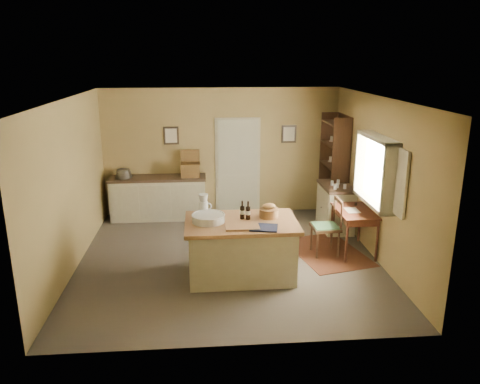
% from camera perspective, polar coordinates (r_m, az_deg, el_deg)
% --- Properties ---
extents(ground, '(5.00, 5.00, 0.00)m').
position_cam_1_polar(ground, '(8.07, -1.40, -8.10)').
color(ground, brown).
rests_on(ground, ground).
extents(wall_back, '(5.00, 0.10, 2.70)m').
position_cam_1_polar(wall_back, '(10.04, -2.29, 4.90)').
color(wall_back, '#99804A').
rests_on(wall_back, ground).
extents(wall_front, '(5.00, 0.10, 2.70)m').
position_cam_1_polar(wall_front, '(5.25, 0.11, -5.92)').
color(wall_front, '#99804A').
rests_on(wall_front, ground).
extents(wall_left, '(0.10, 5.00, 2.70)m').
position_cam_1_polar(wall_left, '(7.88, -19.93, 0.73)').
color(wall_left, '#99804A').
rests_on(wall_left, ground).
extents(wall_right, '(0.10, 5.00, 2.70)m').
position_cam_1_polar(wall_right, '(8.14, 16.39, 1.52)').
color(wall_right, '#99804A').
rests_on(wall_right, ground).
extents(ceiling, '(5.00, 5.00, 0.00)m').
position_cam_1_polar(ceiling, '(7.38, -1.55, 11.37)').
color(ceiling, silver).
rests_on(ceiling, wall_back).
extents(door, '(0.97, 0.06, 2.11)m').
position_cam_1_polar(door, '(10.10, -0.28, 3.27)').
color(door, '#B1AF93').
rests_on(door, ground).
extents(framed_prints, '(2.82, 0.02, 0.38)m').
position_cam_1_polar(framed_prints, '(9.97, -1.15, 6.99)').
color(framed_prints, black).
rests_on(framed_prints, ground).
extents(window, '(0.25, 1.99, 1.12)m').
position_cam_1_polar(window, '(7.88, 16.49, 2.55)').
color(window, beige).
rests_on(window, ground).
extents(work_island, '(1.72, 1.12, 1.20)m').
position_cam_1_polar(work_island, '(7.29, 0.08, -6.73)').
color(work_island, beige).
rests_on(work_island, ground).
extents(sideboard, '(2.00, 0.57, 1.18)m').
position_cam_1_polar(sideboard, '(10.00, -9.86, -0.51)').
color(sideboard, beige).
rests_on(sideboard, ground).
extents(rug, '(1.43, 1.81, 0.01)m').
position_cam_1_polar(rug, '(8.45, 10.57, -7.18)').
color(rug, '#4D2415').
rests_on(rug, ground).
extents(writing_desk, '(0.60, 0.98, 0.82)m').
position_cam_1_polar(writing_desk, '(8.34, 13.79, -2.78)').
color(writing_desk, '#36170F').
rests_on(writing_desk, ground).
extents(desk_chair, '(0.48, 0.48, 0.98)m').
position_cam_1_polar(desk_chair, '(8.20, 10.37, -4.28)').
color(desk_chair, black).
rests_on(desk_chair, ground).
extents(right_cabinet, '(0.56, 1.00, 0.99)m').
position_cam_1_polar(right_cabinet, '(9.45, 11.56, -1.76)').
color(right_cabinet, beige).
rests_on(right_cabinet, ground).
extents(shelving_unit, '(0.37, 0.98, 2.19)m').
position_cam_1_polar(shelving_unit, '(9.92, 11.63, 2.90)').
color(shelving_unit, black).
rests_on(shelving_unit, ground).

